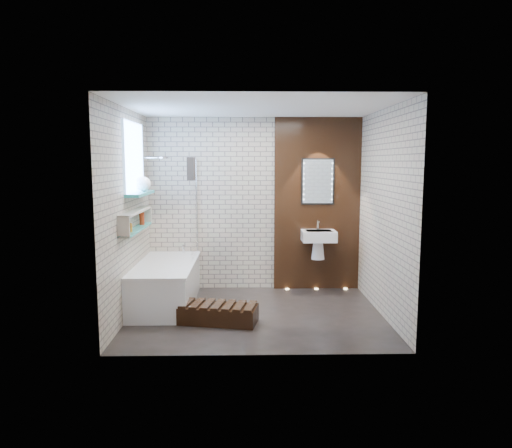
{
  "coord_description": "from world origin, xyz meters",
  "views": [
    {
      "loc": [
        -0.12,
        -5.91,
        1.94
      ],
      "look_at": [
        0.0,
        0.15,
        1.15
      ],
      "focal_mm": 33.47,
      "sensor_mm": 36.0,
      "label": 1
    }
  ],
  "objects_px": {
    "walnut_step": "(218,314)",
    "bath_screen": "(194,208)",
    "bathtub": "(166,284)",
    "washbasin": "(318,240)",
    "led_mirror": "(318,181)"
  },
  "relations": [
    {
      "from": "washbasin",
      "to": "led_mirror",
      "type": "distance_m",
      "value": 0.88
    },
    {
      "from": "bathtub",
      "to": "washbasin",
      "type": "distance_m",
      "value": 2.32
    },
    {
      "from": "bath_screen",
      "to": "led_mirror",
      "type": "height_order",
      "value": "led_mirror"
    },
    {
      "from": "walnut_step",
      "to": "bath_screen",
      "type": "bearing_deg",
      "value": 108.73
    },
    {
      "from": "bath_screen",
      "to": "washbasin",
      "type": "distance_m",
      "value": 1.89
    },
    {
      "from": "washbasin",
      "to": "walnut_step",
      "type": "bearing_deg",
      "value": -135.87
    },
    {
      "from": "bathtub",
      "to": "bath_screen",
      "type": "height_order",
      "value": "bath_screen"
    },
    {
      "from": "led_mirror",
      "to": "walnut_step",
      "type": "bearing_deg",
      "value": -132.75
    },
    {
      "from": "led_mirror",
      "to": "walnut_step",
      "type": "relative_size",
      "value": 0.75
    },
    {
      "from": "bathtub",
      "to": "walnut_step",
      "type": "distance_m",
      "value": 1.08
    },
    {
      "from": "walnut_step",
      "to": "bathtub",
      "type": "bearing_deg",
      "value": 135.31
    },
    {
      "from": "bath_screen",
      "to": "walnut_step",
      "type": "bearing_deg",
      "value": -71.27
    },
    {
      "from": "bathtub",
      "to": "led_mirror",
      "type": "xyz_separation_m",
      "value": [
        2.17,
        0.78,
        1.36
      ]
    },
    {
      "from": "walnut_step",
      "to": "washbasin",
      "type": "bearing_deg",
      "value": 44.13
    },
    {
      "from": "bath_screen",
      "to": "washbasin",
      "type": "bearing_deg",
      "value": 5.78
    }
  ]
}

